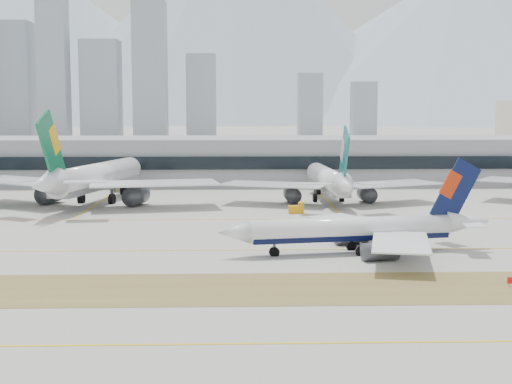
{
  "coord_description": "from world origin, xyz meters",
  "views": [
    {
      "loc": [
        2.26,
        -126.45,
        24.01
      ],
      "look_at": [
        6.56,
        18.0,
        7.5
      ],
      "focal_mm": 50.0,
      "sensor_mm": 36.0,
      "label": 1
    }
  ],
  "objects_px": {
    "taxiing_airliner": "(361,230)",
    "widebody_cathay": "(329,181)",
    "widebody_eva": "(94,179)",
    "terminal": "(228,160)"
  },
  "relations": [
    {
      "from": "widebody_cathay",
      "to": "terminal",
      "type": "distance_m",
      "value": 61.7
    },
    {
      "from": "widebody_cathay",
      "to": "terminal",
      "type": "height_order",
      "value": "widebody_cathay"
    },
    {
      "from": "widebody_eva",
      "to": "terminal",
      "type": "xyz_separation_m",
      "value": [
        34.07,
        57.11,
        0.93
      ]
    },
    {
      "from": "taxiing_airliner",
      "to": "terminal",
      "type": "height_order",
      "value": "taxiing_airliner"
    },
    {
      "from": "widebody_cathay",
      "to": "taxiing_airliner",
      "type": "bearing_deg",
      "value": 174.98
    },
    {
      "from": "terminal",
      "to": "taxiing_airliner",
      "type": "bearing_deg",
      "value": -79.1
    },
    {
      "from": "taxiing_airliner",
      "to": "terminal",
      "type": "bearing_deg",
      "value": -88.89
    },
    {
      "from": "taxiing_airliner",
      "to": "widebody_cathay",
      "type": "height_order",
      "value": "widebody_cathay"
    },
    {
      "from": "taxiing_airliner",
      "to": "widebody_cathay",
      "type": "xyz_separation_m",
      "value": [
        3.48,
        67.15,
        1.65
      ]
    },
    {
      "from": "widebody_cathay",
      "to": "widebody_eva",
      "type": "bearing_deg",
      "value": 89.55
    }
  ]
}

